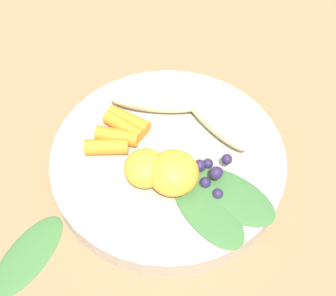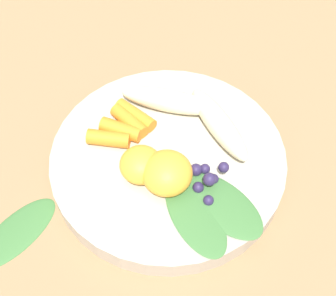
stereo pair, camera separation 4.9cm
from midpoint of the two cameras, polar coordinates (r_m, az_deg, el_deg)
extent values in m
plane|color=#99704C|center=(0.52, -2.69, -2.55)|extent=(2.40, 2.40, 0.00)
cylinder|color=#B2AD9E|center=(0.51, -2.75, -1.72)|extent=(0.26, 0.26, 0.03)
ellipsoid|color=beige|center=(0.53, -3.87, 5.75)|extent=(0.06, 0.12, 0.03)
ellipsoid|color=beige|center=(0.52, 2.96, 3.72)|extent=(0.08, 0.11, 0.03)
ellipsoid|color=#F4A833|center=(0.46, -2.35, -3.33)|extent=(0.05, 0.05, 0.04)
ellipsoid|color=#F4A833|center=(0.47, -5.83, -2.74)|extent=(0.05, 0.05, 0.03)
cylinder|color=orange|center=(0.53, -7.68, 3.35)|extent=(0.02, 0.05, 0.02)
cylinder|color=orange|center=(0.52, -8.31, 2.52)|extent=(0.03, 0.05, 0.02)
cylinder|color=orange|center=(0.51, -9.18, 1.29)|extent=(0.03, 0.05, 0.02)
cylinder|color=orange|center=(0.50, -10.53, -0.04)|extent=(0.03, 0.05, 0.02)
sphere|color=#2D234C|center=(0.48, 1.97, -2.59)|extent=(0.01, 0.01, 0.01)
sphere|color=#2D234C|center=(0.48, 3.44, -3.25)|extent=(0.01, 0.01, 0.01)
sphere|color=#2D234C|center=(0.47, 3.28, -5.99)|extent=(0.01, 0.01, 0.01)
sphere|color=#2D234C|center=(0.48, 1.09, -2.44)|extent=(0.01, 0.01, 0.01)
sphere|color=#2D234C|center=(0.47, 3.06, -3.36)|extent=(0.01, 0.01, 0.01)
sphere|color=#2D234C|center=(0.48, 4.51, -1.63)|extent=(0.01, 0.01, 0.01)
sphere|color=#2D234C|center=(0.47, 1.74, -4.58)|extent=(0.01, 0.01, 0.01)
ellipsoid|color=#3D7038|center=(0.46, 1.95, -8.12)|extent=(0.09, 0.11, 0.01)
ellipsoid|color=#3D7038|center=(0.47, 5.10, -6.27)|extent=(0.07, 0.11, 0.01)
ellipsoid|color=#3D7038|center=(0.50, -20.09, -12.74)|extent=(0.11, 0.06, 0.01)
camera|label=1|loc=(0.02, -92.87, -3.91)|focal=48.46mm
camera|label=2|loc=(0.02, 87.13, 3.91)|focal=48.46mm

